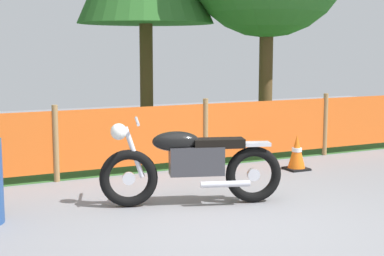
# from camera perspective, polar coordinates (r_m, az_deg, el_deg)

# --- Properties ---
(ground) EXTENTS (24.00, 24.00, 0.02)m
(ground) POSITION_cam_1_polar(r_m,az_deg,el_deg) (5.96, 3.20, -9.74)
(ground) COLOR gray
(grass_verge) EXTENTS (24.00, 5.09, 0.01)m
(grass_verge) POSITION_cam_1_polar(r_m,az_deg,el_deg) (10.71, -10.29, -1.80)
(grass_verge) COLOR #386B2D
(grass_verge) RESTS_ON ground
(barrier_fence) EXTENTS (11.43, 0.08, 1.05)m
(barrier_fence) POSITION_cam_1_polar(r_m,az_deg,el_deg) (8.22, -5.72, -0.89)
(barrier_fence) COLOR #997547
(barrier_fence) RESTS_ON ground
(motorcycle_lead) EXTENTS (2.06, 0.87, 1.01)m
(motorcycle_lead) POSITION_cam_1_polar(r_m,az_deg,el_deg) (6.58, -0.12, -3.56)
(motorcycle_lead) COLOR black
(motorcycle_lead) RESTS_ON ground
(traffic_cone) EXTENTS (0.32, 0.32, 0.53)m
(traffic_cone) POSITION_cam_1_polar(r_m,az_deg,el_deg) (8.64, 10.44, -2.44)
(traffic_cone) COLOR black
(traffic_cone) RESTS_ON ground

